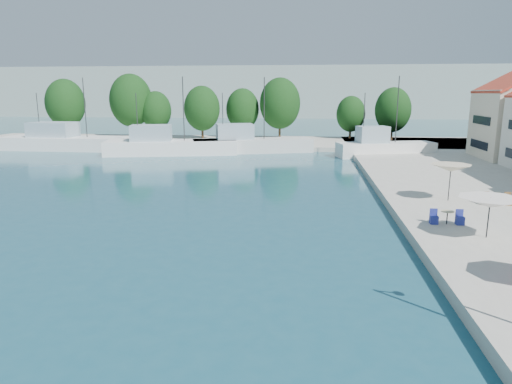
# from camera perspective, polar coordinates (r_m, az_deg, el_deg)

# --- Properties ---
(quay_far) EXTENTS (90.00, 16.00, 0.60)m
(quay_far) POSITION_cam_1_polar(r_m,az_deg,el_deg) (70.67, -0.46, 6.21)
(quay_far) COLOR #ACA89C
(quay_far) RESTS_ON ground
(hill_west) EXTENTS (180.00, 40.00, 16.00)m
(hill_west) POSITION_cam_1_polar(r_m,az_deg,el_deg) (165.59, -4.22, 12.34)
(hill_west) COLOR #96A49B
(hill_west) RESTS_ON ground
(hill_east) EXTENTS (140.00, 40.00, 12.00)m
(hill_east) POSITION_cam_1_polar(r_m,az_deg,el_deg) (186.98, 19.06, 11.10)
(hill_east) COLOR #96A49B
(hill_east) RESTS_ON ground
(trawler_01) EXTENTS (19.87, 5.40, 10.20)m
(trawler_01) POSITION_cam_1_polar(r_m,az_deg,el_deg) (68.98, -22.16, 5.80)
(trawler_01) COLOR white
(trawler_01) RESTS_ON ground
(trawler_02) EXTENTS (17.20, 7.81, 10.20)m
(trawler_02) POSITION_cam_1_polar(r_m,az_deg,el_deg) (59.99, -10.92, 5.64)
(trawler_02) COLOR white
(trawler_02) RESTS_ON ground
(trawler_03) EXTENTS (16.28, 8.44, 10.20)m
(trawler_03) POSITION_cam_1_polar(r_m,az_deg,el_deg) (61.12, -0.82, 5.98)
(trawler_03) COLOR silver
(trawler_03) RESTS_ON ground
(trawler_04) EXTENTS (12.41, 6.01, 10.20)m
(trawler_04) POSITION_cam_1_polar(r_m,az_deg,el_deg) (58.82, 15.62, 5.28)
(trawler_04) COLOR silver
(trawler_04) RESTS_ON ground
(tree_01) EXTENTS (6.42, 6.42, 9.50)m
(tree_01) POSITION_cam_1_polar(r_m,az_deg,el_deg) (83.90, -22.73, 10.20)
(tree_01) COLOR #3F2B19
(tree_01) RESTS_ON quay_far
(tree_02) EXTENTS (6.96, 6.96, 10.30)m
(tree_02) POSITION_cam_1_polar(r_m,az_deg,el_deg) (79.69, -15.37, 10.97)
(tree_02) COLOR #3F2B19
(tree_02) RESTS_ON quay_far
(tree_03) EXTENTS (5.06, 5.06, 7.49)m
(tree_03) POSITION_cam_1_polar(r_m,az_deg,el_deg) (78.54, -12.40, 9.92)
(tree_03) COLOR #3F2B19
(tree_03) RESTS_ON quay_far
(tree_04) EXTENTS (5.61, 5.61, 8.30)m
(tree_04) POSITION_cam_1_polar(r_m,az_deg,el_deg) (73.14, -6.77, 10.33)
(tree_04) COLOR #3F2B19
(tree_04) RESTS_ON quay_far
(tree_05) EXTENTS (5.36, 5.36, 7.93)m
(tree_05) POSITION_cam_1_polar(r_m,az_deg,el_deg) (75.32, -1.69, 10.30)
(tree_05) COLOR #3F2B19
(tree_05) RESTS_ON quay_far
(tree_06) EXTENTS (6.48, 6.48, 9.58)m
(tree_06) POSITION_cam_1_polar(r_m,az_deg,el_deg) (74.07, 3.01, 11.00)
(tree_06) COLOR #3F2B19
(tree_06) RESTS_ON quay_far
(tree_07) EXTENTS (4.56, 4.56, 6.75)m
(tree_07) POSITION_cam_1_polar(r_m,az_deg,el_deg) (75.12, 11.77, 9.53)
(tree_07) COLOR #3F2B19
(tree_07) RESTS_ON quay_far
(tree_08) EXTENTS (5.44, 5.44, 8.05)m
(tree_08) POSITION_cam_1_polar(r_m,az_deg,el_deg) (73.73, 16.74, 9.80)
(tree_08) COLOR #3F2B19
(tree_08) RESTS_ON quay_far
(umbrella_white) EXTENTS (3.13, 3.13, 2.08)m
(umbrella_white) POSITION_cam_1_polar(r_m,az_deg,el_deg) (25.64, 27.22, -1.18)
(umbrella_white) COLOR black
(umbrella_white) RESTS_ON quay_right
(umbrella_cream) EXTENTS (2.69, 2.69, 2.50)m
(umbrella_cream) POSITION_cam_1_polar(r_m,az_deg,el_deg) (33.45, 23.18, 2.78)
(umbrella_cream) COLOR black
(umbrella_cream) RESTS_ON quay_right
(cafe_table_02) EXTENTS (1.82, 0.70, 0.76)m
(cafe_table_02) POSITION_cam_1_polar(r_m,az_deg,el_deg) (27.66, 22.76, -3.16)
(cafe_table_02) COLOR black
(cafe_table_02) RESTS_ON quay_right
(cafe_table_03) EXTENTS (1.82, 0.70, 0.76)m
(cafe_table_03) POSITION_cam_1_polar(r_m,az_deg,el_deg) (33.79, 27.89, -0.96)
(cafe_table_03) COLOR black
(cafe_table_03) RESTS_ON quay_right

